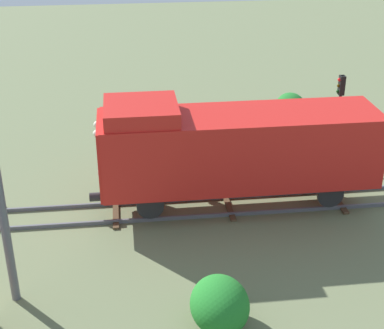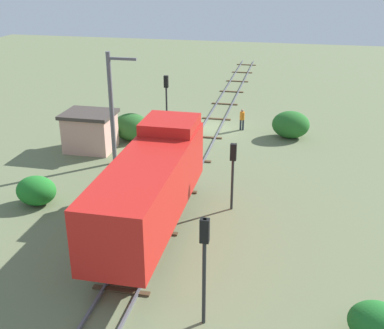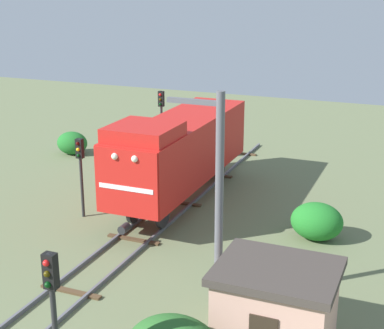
{
  "view_description": "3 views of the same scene",
  "coord_description": "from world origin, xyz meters",
  "px_view_note": "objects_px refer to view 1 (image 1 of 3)",
  "views": [
    {
      "loc": [
        20.98,
        12.31,
        12.42
      ],
      "look_at": [
        -0.51,
        14.97,
        1.83
      ],
      "focal_mm": 55.0,
      "sensor_mm": 36.0,
      "label": 1
    },
    {
      "loc": [
        -6.14,
        36.09,
        12.32
      ],
      "look_at": [
        -1.36,
        13.85,
        2.68
      ],
      "focal_mm": 45.0,
      "sensor_mm": 36.0,
      "label": 2
    },
    {
      "loc": [
        11.01,
        -8.33,
        10.54
      ],
      "look_at": [
        0.94,
        15.97,
        2.26
      ],
      "focal_mm": 55.0,
      "sensor_mm": 36.0,
      "label": 3
    }
  ],
  "objects_px": {
    "locomotive": "(234,147)",
    "traffic_signal_far": "(339,104)",
    "traffic_signal_mid": "(145,122)",
    "catenary_mast": "(0,193)"
  },
  "relations": [
    {
      "from": "locomotive",
      "to": "traffic_signal_far",
      "type": "relative_size",
      "value": 2.66
    },
    {
      "from": "traffic_signal_mid",
      "to": "traffic_signal_far",
      "type": "xyz_separation_m",
      "value": [
        -0.2,
        9.0,
        0.41
      ]
    },
    {
      "from": "locomotive",
      "to": "traffic_signal_mid",
      "type": "bearing_deg",
      "value": -134.97
    },
    {
      "from": "locomotive",
      "to": "traffic_signal_far",
      "type": "height_order",
      "value": "locomotive"
    },
    {
      "from": "traffic_signal_far",
      "to": "catenary_mast",
      "type": "relative_size",
      "value": 0.6
    },
    {
      "from": "traffic_signal_far",
      "to": "catenary_mast",
      "type": "height_order",
      "value": "catenary_mast"
    },
    {
      "from": "traffic_signal_mid",
      "to": "traffic_signal_far",
      "type": "relative_size",
      "value": 0.86
    },
    {
      "from": "locomotive",
      "to": "traffic_signal_mid",
      "type": "relative_size",
      "value": 3.1
    },
    {
      "from": "locomotive",
      "to": "catenary_mast",
      "type": "height_order",
      "value": "catenary_mast"
    },
    {
      "from": "catenary_mast",
      "to": "traffic_signal_mid",
      "type": "bearing_deg",
      "value": 150.4
    }
  ]
}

